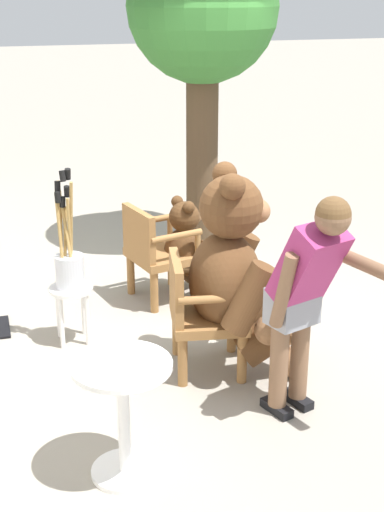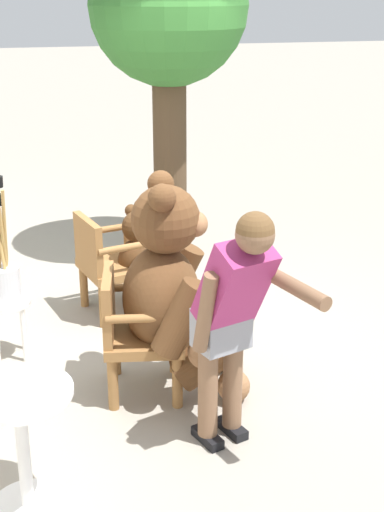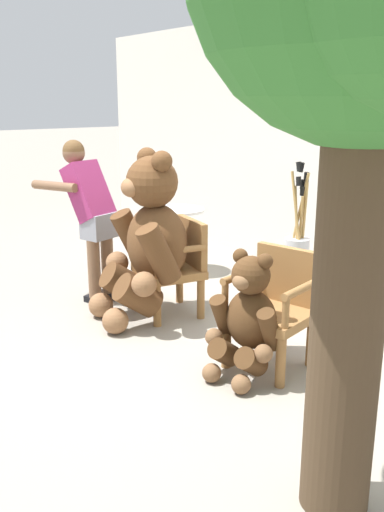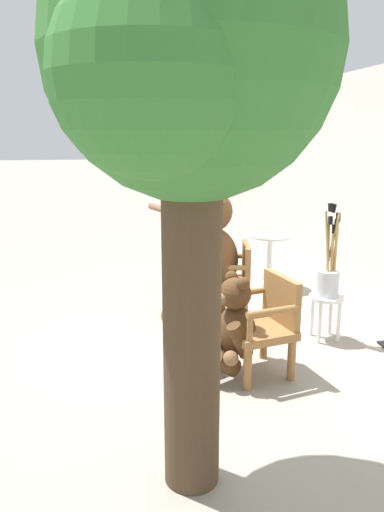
# 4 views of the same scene
# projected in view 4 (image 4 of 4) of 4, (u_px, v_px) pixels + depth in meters

# --- Properties ---
(ground_plane) EXTENTS (60.00, 60.00, 0.00)m
(ground_plane) POSITION_uv_depth(u_px,v_px,m) (201.00, 344.00, 4.96)
(ground_plane) COLOR gray
(wooden_chair_left) EXTENTS (0.65, 0.61, 0.86)m
(wooden_chair_left) POSITION_uv_depth(u_px,v_px,m) (231.00, 279.00, 5.52)
(wooden_chair_left) COLOR olive
(wooden_chair_left) RESTS_ON ground
(wooden_chair_right) EXTENTS (0.67, 0.64, 0.86)m
(wooden_chair_right) POSITION_uv_depth(u_px,v_px,m) (264.00, 322.00, 4.29)
(wooden_chair_right) COLOR olive
(wooden_chair_right) RESTS_ON ground
(teddy_bear_large) EXTENTS (0.93, 0.92, 1.50)m
(teddy_bear_large) POSITION_uv_depth(u_px,v_px,m) (207.00, 255.00, 5.44)
(teddy_bear_large) COLOR brown
(teddy_bear_large) RESTS_ON ground
(teddy_bear_small) EXTENTS (0.57, 0.57, 0.91)m
(teddy_bear_small) POSITION_uv_depth(u_px,v_px,m) (232.00, 327.00, 4.23)
(teddy_bear_small) COLOR #4C3019
(teddy_bear_small) RESTS_ON ground
(person_visitor) EXTENTS (0.73, 0.64, 1.53)m
(person_visitor) POSITION_uv_depth(u_px,v_px,m) (182.00, 227.00, 6.10)
(person_visitor) COLOR black
(person_visitor) RESTS_ON ground
(white_stool) EXTENTS (0.34, 0.34, 0.46)m
(white_stool) POSITION_uv_depth(u_px,v_px,m) (326.00, 306.00, 5.00)
(white_stool) COLOR white
(white_stool) RESTS_ON ground
(brush_bucket) EXTENTS (0.22, 0.22, 0.93)m
(brush_bucket) POSITION_uv_depth(u_px,v_px,m) (329.00, 275.00, 4.92)
(brush_bucket) COLOR silver
(brush_bucket) RESTS_ON white_stool
(round_side_table) EXTENTS (0.56, 0.56, 0.72)m
(round_side_table) POSITION_uv_depth(u_px,v_px,m) (270.00, 255.00, 6.63)
(round_side_table) COLOR white
(round_side_table) RESTS_ON ground
(patio_tree) EXTENTS (1.57, 1.49, 3.20)m
(patio_tree) POSITION_uv_depth(u_px,v_px,m) (186.00, 71.00, 2.41)
(patio_tree) COLOR #473523
(patio_tree) RESTS_ON ground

